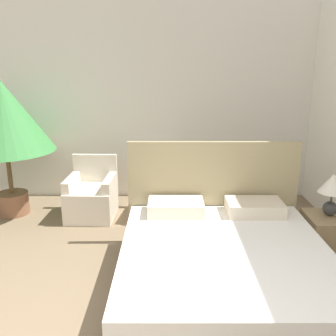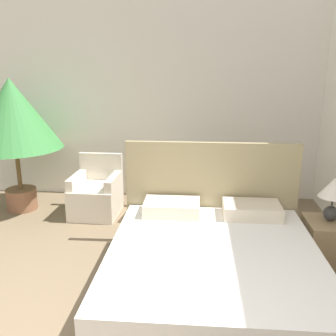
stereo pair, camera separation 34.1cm
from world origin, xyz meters
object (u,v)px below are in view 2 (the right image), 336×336
bed (213,264)px  armchair_near_window_left (96,196)px  table_lamp (334,192)px  potted_palm (13,117)px  armchair_near_window_right (170,198)px  nightstand (331,242)px

bed → armchair_near_window_left: bed is taller
bed → table_lamp: bed is taller
bed → potted_palm: size_ratio=1.12×
bed → armchair_near_window_left: bearing=131.8°
armchair_near_window_right → potted_palm: bearing=-174.3°
armchair_near_window_left → table_lamp: 2.98m
armchair_near_window_left → potted_palm: 1.53m
table_lamp → bed: bearing=-151.7°
armchair_near_window_right → nightstand: (1.76, -1.08, -0.03)m
armchair_near_window_right → potted_palm: (-2.12, 0.08, 1.06)m
bed → potted_palm: 3.35m
armchair_near_window_left → table_lamp: bearing=-19.2°
bed → table_lamp: size_ratio=4.48×
bed → nightstand: size_ratio=3.83×
bed → potted_palm: (-2.63, 1.79, 1.05)m
table_lamp → armchair_near_window_right: bearing=148.6°
armchair_near_window_right → potted_palm: size_ratio=0.43×
table_lamp → potted_palm: bearing=163.5°
potted_palm → armchair_near_window_right: bearing=-2.2°
potted_palm → nightstand: potted_palm is taller
armchair_near_window_right → nightstand: bearing=-23.8°
nightstand → potted_palm: bearing=163.3°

